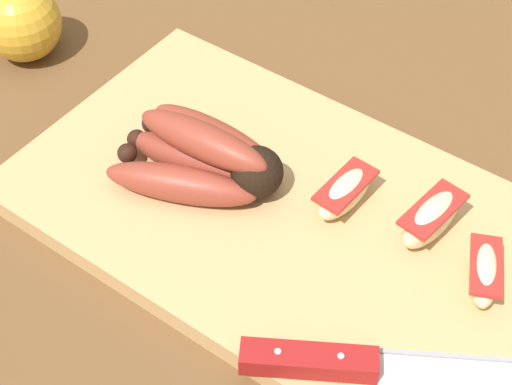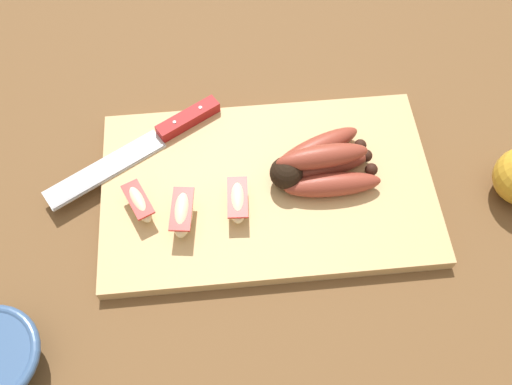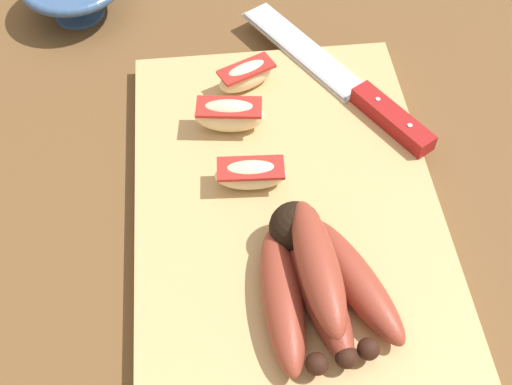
# 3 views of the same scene
# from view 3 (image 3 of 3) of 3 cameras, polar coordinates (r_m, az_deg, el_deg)

# --- Properties ---
(ground_plane) EXTENTS (6.00, 6.00, 0.00)m
(ground_plane) POSITION_cam_3_polar(r_m,az_deg,el_deg) (0.62, 2.73, -2.41)
(ground_plane) COLOR brown
(cutting_board) EXTENTS (0.46, 0.28, 0.02)m
(cutting_board) POSITION_cam_3_polar(r_m,az_deg,el_deg) (0.60, 2.82, -2.96)
(cutting_board) COLOR tan
(cutting_board) RESTS_ON ground_plane
(banana_bunch) EXTENTS (0.15, 0.12, 0.06)m
(banana_bunch) POSITION_cam_3_polar(r_m,az_deg,el_deg) (0.54, 5.23, -7.32)
(banana_bunch) COLOR black
(banana_bunch) RESTS_ON cutting_board
(chefs_knife) EXTENTS (0.25, 0.17, 0.02)m
(chefs_knife) POSITION_cam_3_polar(r_m,az_deg,el_deg) (0.70, 8.92, 8.51)
(chefs_knife) COLOR silver
(chefs_knife) RESTS_ON cutting_board
(apple_wedge_near) EXTENTS (0.04, 0.07, 0.04)m
(apple_wedge_near) POSITION_cam_3_polar(r_m,az_deg,el_deg) (0.65, -2.34, 6.74)
(apple_wedge_near) COLOR beige
(apple_wedge_near) RESTS_ON cutting_board
(apple_wedge_middle) EXTENTS (0.03, 0.07, 0.03)m
(apple_wedge_middle) POSITION_cam_3_polar(r_m,az_deg,el_deg) (0.61, -0.46, 1.59)
(apple_wedge_middle) COLOR beige
(apple_wedge_middle) RESTS_ON cutting_board
(apple_wedge_far) EXTENTS (0.05, 0.07, 0.03)m
(apple_wedge_far) POSITION_cam_3_polar(r_m,az_deg,el_deg) (0.69, -0.83, 10.13)
(apple_wedge_far) COLOR beige
(apple_wedge_far) RESTS_ON cutting_board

